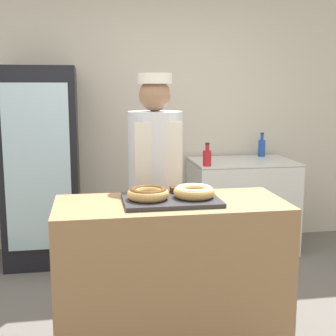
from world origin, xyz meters
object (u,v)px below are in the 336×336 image
(bottle_red, at_px, (207,157))
(bottle_blue, at_px, (262,147))
(baker_person, at_px, (155,188))
(chest_freezer, at_px, (241,205))
(serving_tray, at_px, (171,200))
(donut_light_glaze, at_px, (194,191))
(brownie_back_right, at_px, (177,189))
(beverage_fridge, at_px, (41,166))
(donut_chocolate_glaze, at_px, (148,193))
(brownie_back_left, at_px, (157,190))

(bottle_red, relative_size, bottle_blue, 0.86)
(baker_person, xyz_separation_m, chest_freezer, (1.02, 1.10, -0.44))
(serving_tray, bearing_deg, bottle_blue, 56.62)
(donut_light_glaze, height_order, baker_person, baker_person)
(donut_light_glaze, height_order, brownie_back_right, donut_light_glaze)
(serving_tray, distance_m, bottle_blue, 2.34)
(beverage_fridge, bearing_deg, serving_tray, -62.82)
(donut_chocolate_glaze, relative_size, bottle_blue, 0.97)
(brownie_back_right, height_order, baker_person, baker_person)
(beverage_fridge, distance_m, bottle_blue, 2.19)
(bottle_blue, bearing_deg, baker_person, -134.44)
(donut_light_glaze, relative_size, brownie_back_right, 3.09)
(baker_person, distance_m, beverage_fridge, 1.40)
(beverage_fridge, bearing_deg, bottle_red, -9.50)
(donut_chocolate_glaze, distance_m, chest_freezer, 2.16)
(serving_tray, bearing_deg, baker_person, 90.42)
(brownie_back_right, bearing_deg, bottle_blue, 55.98)
(brownie_back_left, distance_m, baker_person, 0.51)
(serving_tray, xyz_separation_m, brownie_back_right, (0.06, 0.14, 0.03))
(serving_tray, xyz_separation_m, baker_person, (-0.00, 0.64, -0.07))
(chest_freezer, height_order, bottle_red, bottle_red)
(brownie_back_right, distance_m, baker_person, 0.51)
(bottle_red, bearing_deg, chest_freezer, 31.08)
(serving_tray, bearing_deg, bottle_red, 68.19)
(donut_light_glaze, height_order, bottle_red, bottle_red)
(donut_chocolate_glaze, distance_m, beverage_fridge, 1.90)
(baker_person, bearing_deg, bottle_red, 54.68)
(donut_light_glaze, height_order, chest_freezer, donut_light_glaze)
(donut_light_glaze, xyz_separation_m, bottle_red, (0.46, 1.49, -0.03))
(brownie_back_right, distance_m, beverage_fridge, 1.85)
(baker_person, xyz_separation_m, bottle_blue, (1.29, 1.32, 0.09))
(donut_light_glaze, height_order, brownie_back_left, donut_light_glaze)
(bottle_blue, bearing_deg, donut_chocolate_glaze, -125.85)
(brownie_back_right, bearing_deg, donut_chocolate_glaze, -142.43)
(serving_tray, distance_m, brownie_back_right, 0.15)
(bottle_blue, bearing_deg, bottle_red, -145.60)
(bottle_red, bearing_deg, donut_chocolate_glaze, -115.93)
(baker_person, bearing_deg, beverage_fridge, 128.99)
(donut_light_glaze, distance_m, brownie_back_right, 0.17)
(donut_chocolate_glaze, xyz_separation_m, bottle_red, (0.73, 1.49, -0.03))
(brownie_back_left, height_order, chest_freezer, brownie_back_left)
(donut_light_glaze, relative_size, bottle_red, 1.13)
(donut_light_glaze, height_order, bottle_blue, bottle_blue)
(donut_chocolate_glaze, height_order, bottle_blue, bottle_blue)
(beverage_fridge, height_order, bottle_blue, beverage_fridge)
(donut_chocolate_glaze, distance_m, baker_person, 0.67)
(donut_chocolate_glaze, relative_size, brownie_back_right, 3.09)
(bottle_red, bearing_deg, serving_tray, -111.81)
(donut_light_glaze, bearing_deg, brownie_back_left, 142.43)
(brownie_back_left, relative_size, chest_freezer, 0.08)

